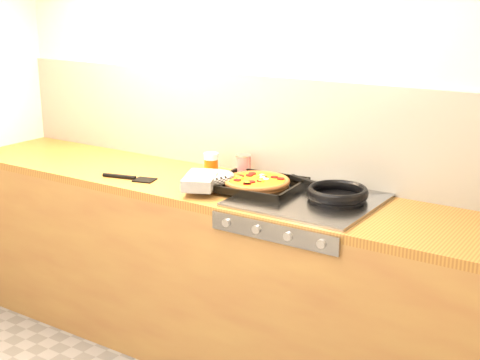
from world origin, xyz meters
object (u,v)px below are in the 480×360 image
Objects in this scene: frying_pan at (337,193)px; juice_glass at (211,165)px; tomato_can at (243,166)px; pizza_on_tray at (242,182)px.

juice_glass is (-0.71, 0.03, 0.02)m from frying_pan.
tomato_can reaches higher than frying_pan.
pizza_on_tray is 1.13× the size of frying_pan.
pizza_on_tray is 0.29m from juice_glass.
juice_glass is (-0.13, -0.09, 0.01)m from tomato_can.
tomato_can is at bearing 121.57° from pizza_on_tray.
pizza_on_tray is at bearing -58.43° from tomato_can.
juice_glass reaches higher than frying_pan.
frying_pan is 3.86× the size of juice_glass.
pizza_on_tray is 0.24m from tomato_can.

